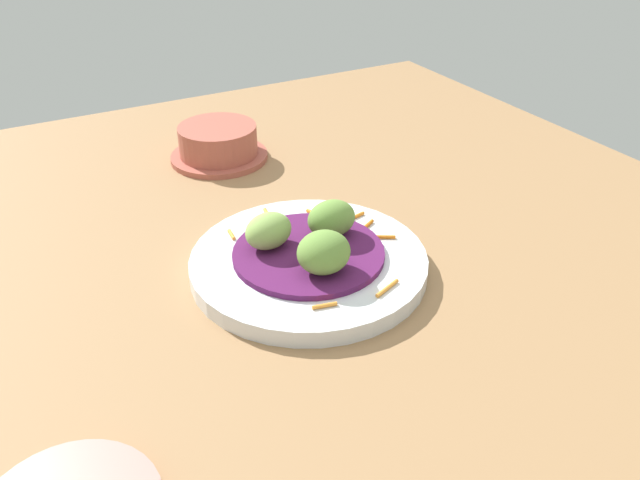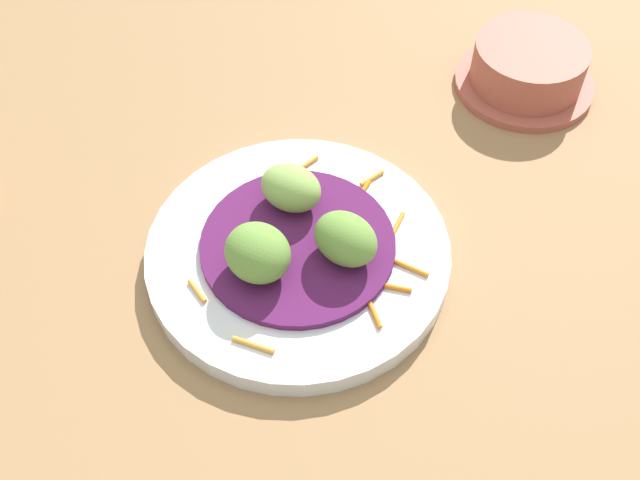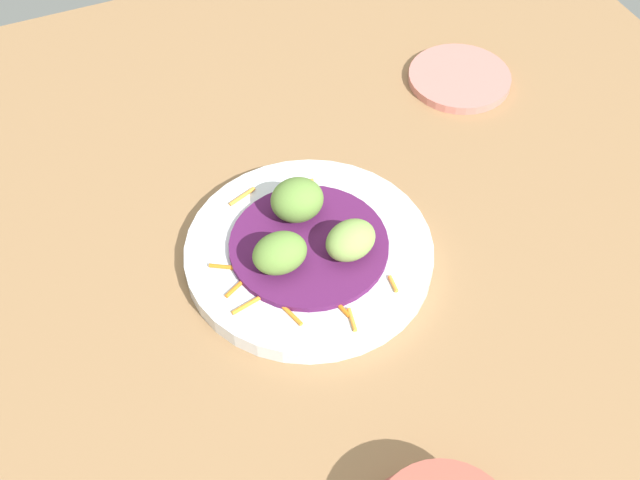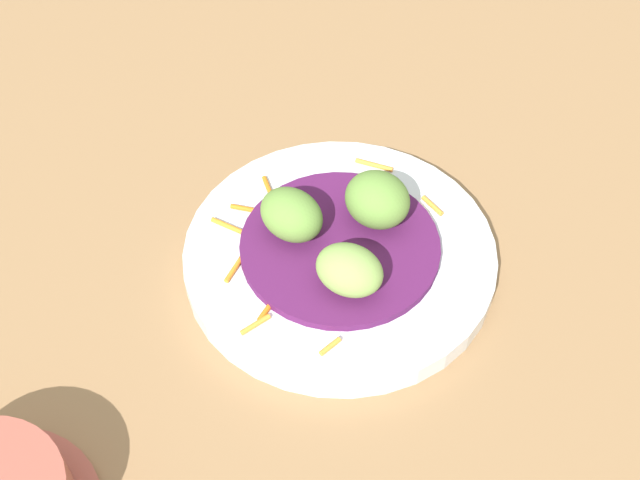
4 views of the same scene
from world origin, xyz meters
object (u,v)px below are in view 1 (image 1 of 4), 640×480
(guac_scoop_left, at_px, (270,232))
(guac_scoop_center, at_px, (324,252))
(terracotta_bowl, at_px, (218,144))
(main_plate, at_px, (309,263))
(guac_scoop_right, at_px, (331,219))

(guac_scoop_left, xyz_separation_m, guac_scoop_center, (-0.03, 0.06, 0.00))
(guac_scoop_left, relative_size, terracotta_bowl, 0.38)
(main_plate, bearing_deg, guac_scoop_right, -155.87)
(guac_scoop_right, height_order, terracotta_bowl, guac_scoop_right)
(guac_scoop_left, bearing_deg, main_plate, 144.13)
(guac_scoop_left, xyz_separation_m, terracotta_bowl, (-0.05, -0.29, -0.02))
(guac_scoop_left, bearing_deg, guac_scoop_center, 114.13)
(guac_scoop_left, relative_size, guac_scoop_right, 0.97)
(main_plate, relative_size, guac_scoop_right, 4.64)
(guac_scoop_right, relative_size, terracotta_bowl, 0.39)
(guac_scoop_center, bearing_deg, guac_scoop_left, -65.87)
(guac_scoop_center, bearing_deg, main_plate, -95.87)
(guac_scoop_right, bearing_deg, guac_scoop_center, 54.13)
(main_plate, relative_size, guac_scoop_center, 4.63)
(guac_scoop_left, distance_m, terracotta_bowl, 0.29)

